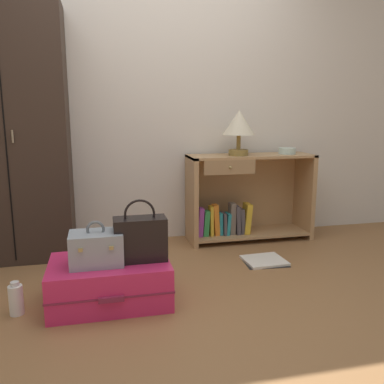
% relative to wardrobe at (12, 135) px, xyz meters
% --- Properties ---
extents(ground_plane, '(9.00, 9.00, 0.00)m').
position_rel_wardrobe_xyz_m(ground_plane, '(1.10, -1.20, -0.97)').
color(ground_plane, olive).
extents(back_wall, '(6.40, 0.10, 2.60)m').
position_rel_wardrobe_xyz_m(back_wall, '(1.10, 0.30, 0.33)').
color(back_wall, silver).
rests_on(back_wall, ground_plane).
extents(wardrobe, '(0.83, 0.47, 1.94)m').
position_rel_wardrobe_xyz_m(wardrobe, '(0.00, 0.00, 0.00)').
color(wardrobe, '#33261E').
rests_on(wardrobe, ground_plane).
extents(bookshelf, '(1.12, 0.38, 0.77)m').
position_rel_wardrobe_xyz_m(bookshelf, '(1.90, 0.05, -0.60)').
color(bookshelf, tan).
rests_on(bookshelf, ground_plane).
extents(table_lamp, '(0.28, 0.28, 0.39)m').
position_rel_wardrobe_xyz_m(table_lamp, '(1.82, 0.01, 0.06)').
color(table_lamp, olive).
rests_on(table_lamp, bookshelf).
extents(bowl, '(0.15, 0.15, 0.05)m').
position_rel_wardrobe_xyz_m(bowl, '(2.29, 0.03, -0.17)').
color(bowl, silver).
rests_on(bowl, bookshelf).
extents(suitcase_large, '(0.72, 0.50, 0.26)m').
position_rel_wardrobe_xyz_m(suitcase_large, '(0.67, -0.97, -0.84)').
color(suitcase_large, '#DB2860').
rests_on(suitcase_large, ground_plane).
extents(train_case, '(0.30, 0.22, 0.26)m').
position_rel_wardrobe_xyz_m(train_case, '(0.60, -1.01, -0.61)').
color(train_case, '#8E99A3').
rests_on(train_case, suitcase_large).
extents(handbag, '(0.31, 0.15, 0.38)m').
position_rel_wardrobe_xyz_m(handbag, '(0.86, -0.99, -0.57)').
color(handbag, black).
rests_on(handbag, suitcase_large).
extents(bottle, '(0.08, 0.08, 0.20)m').
position_rel_wardrobe_xyz_m(bottle, '(0.14, -1.01, -0.88)').
color(bottle, white).
rests_on(bottle, ground_plane).
extents(open_book_on_floor, '(0.34, 0.31, 0.02)m').
position_rel_wardrobe_xyz_m(open_book_on_floor, '(1.85, -0.55, -0.96)').
color(open_book_on_floor, white).
rests_on(open_book_on_floor, ground_plane).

